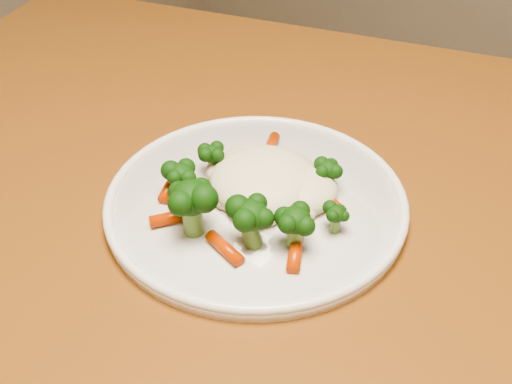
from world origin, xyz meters
TOP-DOWN VIEW (x-y plane):
  - dining_table at (0.01, -0.17)m, footprint 1.40×1.10m
  - plate at (-0.06, -0.21)m, footprint 0.30×0.30m
  - meal at (-0.06, -0.22)m, footprint 0.20×0.20m

SIDE VIEW (x-z plane):
  - dining_table at x=0.01m, z-range 0.28..1.03m
  - plate at x=-0.06m, z-range 0.75..0.76m
  - meal at x=-0.06m, z-range 0.76..0.81m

